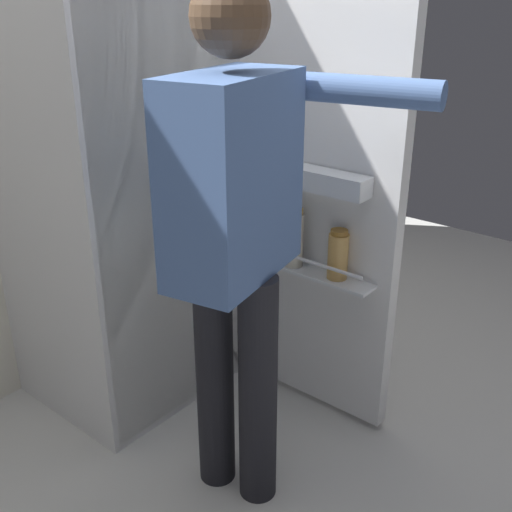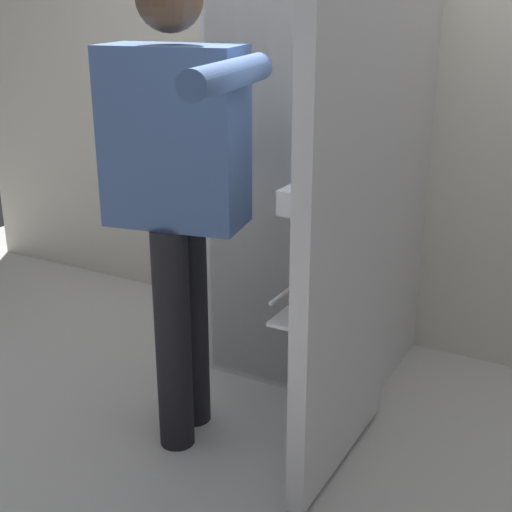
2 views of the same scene
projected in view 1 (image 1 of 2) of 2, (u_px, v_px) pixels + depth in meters
The scene contains 4 objects.
ground_plane at pixel (232, 434), 2.28m from camera, with size 5.23×5.23×0.00m, color silver.
kitchen_wall at pixel (45, 52), 2.30m from camera, with size 4.40×0.10×2.62m, color silver.
refrigerator at pixel (135, 200), 2.28m from camera, with size 0.75×1.28×1.61m.
person at pixel (235, 221), 1.69m from camera, with size 0.62×0.68×1.57m.
Camera 1 is at (-1.35, -1.23, 1.52)m, focal length 42.79 mm.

